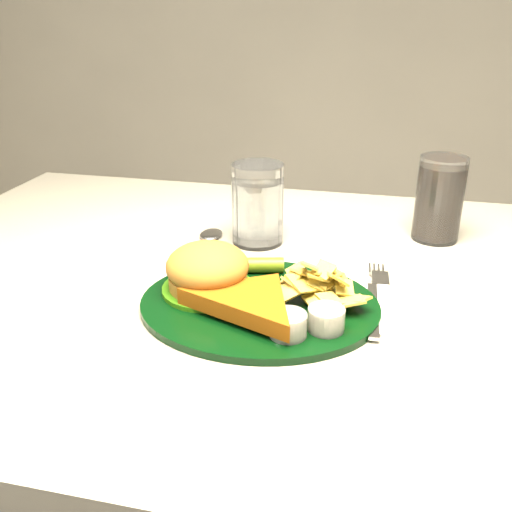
{
  "coord_description": "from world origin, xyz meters",
  "views": [
    {
      "loc": [
        0.12,
        -0.68,
        1.1
      ],
      "look_at": [
        -0.03,
        -0.04,
        0.8
      ],
      "focal_mm": 40.0,
      "sensor_mm": 36.0,
      "label": 1
    }
  ],
  "objects_px": {
    "dinner_plate": "(259,284)",
    "water_glass": "(258,204)",
    "cola_glass": "(439,199)",
    "table": "(277,485)",
    "fork_napkin": "(373,306)"
  },
  "relations": [
    {
      "from": "water_glass",
      "to": "cola_glass",
      "type": "relative_size",
      "value": 0.94
    },
    {
      "from": "table",
      "to": "dinner_plate",
      "type": "relative_size",
      "value": 4.1
    },
    {
      "from": "water_glass",
      "to": "cola_glass",
      "type": "xyz_separation_m",
      "value": [
        0.27,
        0.08,
        0.0
      ]
    },
    {
      "from": "dinner_plate",
      "to": "water_glass",
      "type": "bearing_deg",
      "value": 99.59
    },
    {
      "from": "fork_napkin",
      "to": "water_glass",
      "type": "bearing_deg",
      "value": 132.6
    },
    {
      "from": "water_glass",
      "to": "fork_napkin",
      "type": "relative_size",
      "value": 0.72
    },
    {
      "from": "table",
      "to": "fork_napkin",
      "type": "bearing_deg",
      "value": -25.18
    },
    {
      "from": "dinner_plate",
      "to": "cola_glass",
      "type": "height_order",
      "value": "cola_glass"
    },
    {
      "from": "fork_napkin",
      "to": "dinner_plate",
      "type": "bearing_deg",
      "value": -172.13
    },
    {
      "from": "fork_napkin",
      "to": "cola_glass",
      "type": "bearing_deg",
      "value": 68.08
    },
    {
      "from": "fork_napkin",
      "to": "table",
      "type": "bearing_deg",
      "value": 151.36
    },
    {
      "from": "cola_glass",
      "to": "fork_napkin",
      "type": "xyz_separation_m",
      "value": [
        -0.08,
        -0.25,
        -0.06
      ]
    },
    {
      "from": "table",
      "to": "dinner_plate",
      "type": "bearing_deg",
      "value": -97.91
    },
    {
      "from": "water_glass",
      "to": "cola_glass",
      "type": "height_order",
      "value": "cola_glass"
    },
    {
      "from": "table",
      "to": "fork_napkin",
      "type": "relative_size",
      "value": 6.93
    }
  ]
}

